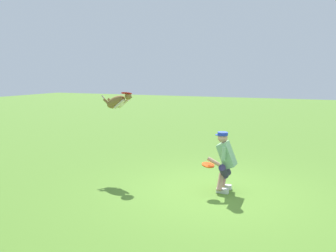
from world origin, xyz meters
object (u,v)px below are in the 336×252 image
object	(u,v)px
person	(225,160)
frisbee_flying	(127,93)
dog	(117,102)
frisbee_held	(208,165)

from	to	relation	value
person	frisbee_flying	size ratio (longest dim) A/B	4.79
dog	frisbee_flying	xyz separation A→B (m)	(-0.29, 0.04, 0.22)
person	dog	xyz separation A→B (m)	(2.93, -0.45, 1.13)
frisbee_flying	person	bearing A→B (deg)	170.97
person	dog	world-z (taller)	dog
dog	frisbee_flying	bearing A→B (deg)	0.75
person	frisbee_held	bearing A→B (deg)	38.35
frisbee_flying	frisbee_held	bearing A→B (deg)	164.27
person	dog	size ratio (longest dim) A/B	1.29
dog	frisbee_held	world-z (taller)	dog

